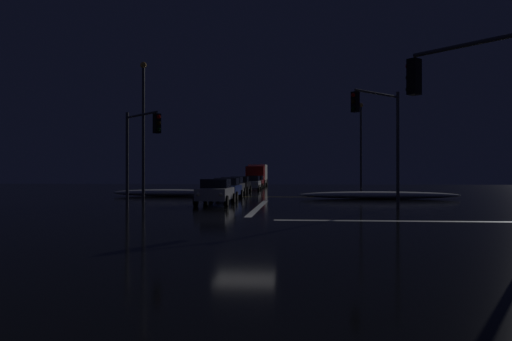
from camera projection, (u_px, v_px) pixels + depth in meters
ground at (245, 221)px, 20.22m from camera, size 120.00×120.00×0.10m
stop_line_north at (259, 207)px, 27.61m from camera, size 0.35×12.63×0.01m
centre_line_ns at (270, 197)px, 39.17m from camera, size 22.00×0.15×0.01m
crosswalk_bar_east at (430, 221)px, 19.59m from camera, size 12.63×0.40×0.01m
snow_bank_left_curb at (170, 193)px, 40.00m from camera, size 9.65×1.50×0.58m
snow_bank_right_curb at (379, 195)px, 36.15m from camera, size 11.84×1.50×0.55m
sedan_silver at (216, 191)px, 29.84m from camera, size 2.02×4.33×1.57m
sedan_blue at (227, 188)px, 35.77m from camera, size 2.02×4.33×1.57m
sedan_gray at (232, 186)px, 41.49m from camera, size 2.02×4.33×1.57m
sedan_black at (240, 184)px, 48.04m from camera, size 2.02×4.33×1.57m
sedan_white at (252, 183)px, 54.09m from camera, size 2.02×4.33×1.57m
sedan_red at (256, 182)px, 60.77m from camera, size 2.02×4.33×1.57m
box_truck at (257, 174)px, 68.36m from camera, size 2.68×8.28×3.08m
traffic_signal_se at (473, 100)px, 12.88m from camera, size 2.57×2.57×5.69m
traffic_signal_ne at (381, 126)px, 26.35m from camera, size 3.00×3.00×6.51m
traffic_signal_nw at (140, 140)px, 27.43m from camera, size 2.85×2.85×5.51m
streetlamp_left_near at (143, 121)px, 33.92m from camera, size 0.44×0.44×9.68m
streetlamp_right_far at (361, 141)px, 48.45m from camera, size 0.44×0.44×8.89m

